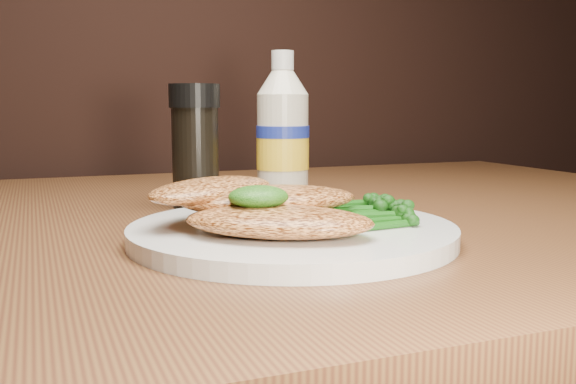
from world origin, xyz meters
name	(u,v)px	position (x,y,z in m)	size (l,w,h in m)	color
plate	(292,233)	(-0.02, 0.89, 0.76)	(0.27, 0.27, 0.01)	white
chicken_front	(278,221)	(-0.05, 0.85, 0.78)	(0.14, 0.08, 0.02)	#E18C47
chicken_mid	(269,199)	(-0.04, 0.90, 0.78)	(0.15, 0.07, 0.02)	#E18C47
chicken_back	(213,190)	(-0.08, 0.93, 0.79)	(0.13, 0.07, 0.02)	#E18C47
pesto_front	(258,197)	(-0.06, 0.87, 0.79)	(0.05, 0.04, 0.02)	black
broccolini_bundle	(346,210)	(0.02, 0.89, 0.77)	(0.13, 0.10, 0.02)	#175312
mayo_bottle	(283,127)	(0.05, 1.10, 0.84)	(0.06, 0.06, 0.17)	beige
pepper_grinder	(195,146)	(-0.05, 1.09, 0.82)	(0.05, 0.05, 0.13)	black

